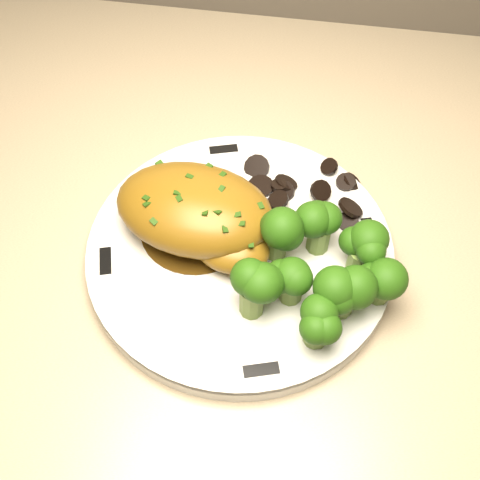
# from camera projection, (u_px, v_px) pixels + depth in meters

# --- Properties ---
(counter) EXTENTS (2.15, 0.71, 1.05)m
(counter) POSITION_uv_depth(u_px,v_px,m) (89.00, 346.00, 1.03)
(counter) COLOR brown
(counter) RESTS_ON ground
(plate) EXTENTS (0.30, 0.30, 0.02)m
(plate) POSITION_uv_depth(u_px,v_px,m) (240.00, 252.00, 0.57)
(plate) COLOR silver
(plate) RESTS_ON counter
(rim_accent_0) EXTENTS (0.02, 0.03, 0.00)m
(rim_accent_0) POSITION_uv_depth(u_px,v_px,m) (370.00, 231.00, 0.57)
(rim_accent_0) COLOR black
(rim_accent_0) RESTS_ON plate
(rim_accent_1) EXTENTS (0.03, 0.02, 0.00)m
(rim_accent_1) POSITION_uv_depth(u_px,v_px,m) (224.00, 149.00, 0.64)
(rim_accent_1) COLOR black
(rim_accent_1) RESTS_ON plate
(rim_accent_2) EXTENTS (0.02, 0.03, 0.00)m
(rim_accent_2) POSITION_uv_depth(u_px,v_px,m) (106.00, 261.00, 0.55)
(rim_accent_2) COLOR black
(rim_accent_2) RESTS_ON plate
(rim_accent_3) EXTENTS (0.03, 0.02, 0.00)m
(rim_accent_3) POSITION_uv_depth(u_px,v_px,m) (261.00, 370.00, 0.49)
(rim_accent_3) COLOR black
(rim_accent_3) RESTS_ON plate
(gravy_pool) EXTENTS (0.11, 0.11, 0.00)m
(gravy_pool) POSITION_uv_depth(u_px,v_px,m) (196.00, 228.00, 0.58)
(gravy_pool) COLOR #3F290B
(gravy_pool) RESTS_ON plate
(chicken_breast) EXTENTS (0.16, 0.12, 0.06)m
(chicken_breast) POSITION_uv_depth(u_px,v_px,m) (199.00, 214.00, 0.55)
(chicken_breast) COLOR brown
(chicken_breast) RESTS_ON plate
(mushroom_pile) EXTENTS (0.10, 0.07, 0.02)m
(mushroom_pile) POSITION_uv_depth(u_px,v_px,m) (302.00, 193.00, 0.60)
(mushroom_pile) COLOR black
(mushroom_pile) RESTS_ON plate
(broccoli_florets) EXTENTS (0.14, 0.13, 0.05)m
(broccoli_florets) POSITION_uv_depth(u_px,v_px,m) (318.00, 273.00, 0.51)
(broccoli_florets) COLOR olive
(broccoli_florets) RESTS_ON plate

